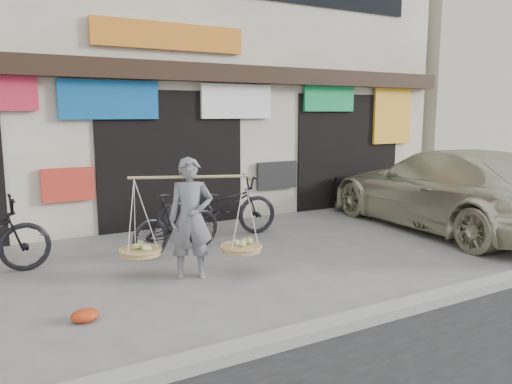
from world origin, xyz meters
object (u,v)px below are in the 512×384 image
bike_1 (178,223)px  bike_2 (221,207)px  street_vendor (191,223)px  suv (446,189)px

bike_1 → bike_2: 1.29m
street_vendor → bike_2: size_ratio=0.87×
bike_1 → suv: 5.31m
bike_2 → suv: suv is taller
street_vendor → suv: bearing=24.9°
street_vendor → bike_1: size_ratio=1.09×
street_vendor → bike_2: (1.37, 1.90, -0.21)m
bike_2 → suv: size_ratio=0.38×
street_vendor → suv: size_ratio=0.33×
bike_2 → suv: 4.43m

